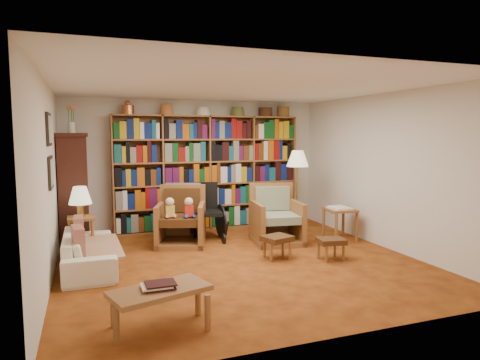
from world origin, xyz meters
name	(u,v)px	position (x,y,z in m)	size (l,w,h in m)	color
floor	(240,262)	(0.00, 0.00, 0.00)	(5.00, 5.00, 0.00)	#9C4E18
ceiling	(240,86)	(0.00, 0.00, 2.50)	(5.00, 5.00, 0.00)	white
wall_back	(196,165)	(0.00, 2.50, 1.25)	(5.00, 5.00, 0.00)	white
wall_front	(337,201)	(0.00, -2.50, 1.25)	(5.00, 5.00, 0.00)	white
wall_left	(48,183)	(-2.50, 0.00, 1.25)	(5.00, 5.00, 0.00)	white
wall_right	(385,171)	(2.50, 0.00, 1.25)	(5.00, 5.00, 0.00)	white
bookshelf	(209,169)	(0.20, 2.33, 1.17)	(3.60, 0.30, 2.42)	brown
curio_cabinet	(74,187)	(-2.25, 2.00, 0.95)	(0.50, 0.95, 2.40)	#38170F
framed_pictures	(50,151)	(-2.48, 0.30, 1.62)	(0.03, 0.52, 0.97)	black
sofa	(89,251)	(-2.05, 0.41, 0.25)	(0.66, 1.68, 0.49)	#F1E7CC
sofa_throw	(93,247)	(-2.00, 0.41, 0.30)	(0.73, 1.35, 0.04)	beige
cushion_left	(79,232)	(-2.18, 0.76, 0.45)	(0.12, 0.39, 0.39)	maroon
cushion_right	(78,243)	(-2.18, 0.06, 0.45)	(0.12, 0.40, 0.40)	maroon
side_table_lamp	(81,227)	(-2.15, 1.20, 0.43)	(0.41, 0.41, 0.58)	brown
table_lamp	(80,196)	(-2.15, 1.20, 0.90)	(0.34, 0.34, 0.47)	#B5883A
armchair_leather	(180,220)	(-0.60, 1.33, 0.40)	(1.03, 1.04, 1.00)	brown
armchair_sage	(274,220)	(0.96, 0.92, 0.38)	(0.90, 0.92, 0.99)	brown
wheelchair	(206,214)	(-0.09, 1.47, 0.45)	(0.57, 0.80, 1.00)	black
floor_lamp	(298,162)	(1.65, 1.39, 1.33)	(0.41, 0.41, 1.54)	#B5883A
side_table_papers	(340,214)	(2.09, 0.63, 0.46)	(0.55, 0.55, 0.58)	brown
footstool_a	(277,240)	(0.57, -0.05, 0.28)	(0.49, 0.45, 0.34)	#512D15
footstool_b	(331,242)	(1.29, -0.37, 0.26)	(0.42, 0.38, 0.32)	#512D15
coffee_table	(160,294)	(-1.44, -1.76, 0.34)	(1.01, 0.70, 0.45)	brown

